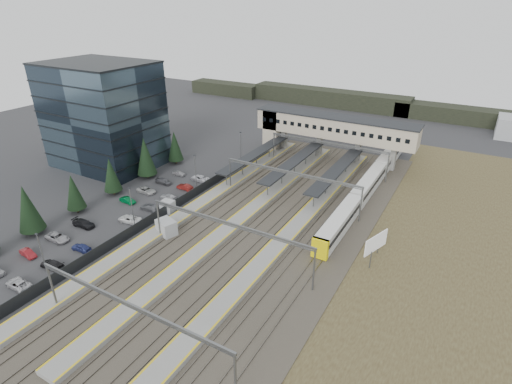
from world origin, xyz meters
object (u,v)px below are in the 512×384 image
Objects in this scene: footbridge at (323,127)px; billboard at (376,244)px; relay_cabin_near at (167,228)px; relay_cabin_far at (168,206)px; train at (368,185)px; office_building at (104,115)px.

billboard is at bearing -58.28° from footbridge.
relay_cabin_near is 0.10× the size of footbridge.
relay_cabin_near is 1.53× the size of relay_cabin_far.
train is (16.30, -15.14, -6.02)m from footbridge.
relay_cabin_far is 0.48× the size of billboard.
footbridge is 23.04m from train.
office_building is 0.44× the size of train.
footbridge is at bearing 137.11° from train.
billboard is at bearing 5.42° from relay_cabin_far.
train is 24.62m from billboard.
relay_cabin_far is 45.26m from footbridge.
relay_cabin_near is at bearing -28.63° from office_building.
train is (31.14, 27.07, 0.80)m from relay_cabin_far.
relay_cabin_near reaches higher than relay_cabin_far.
relay_cabin_near is 50.08m from footbridge.
footbridge reaches higher than relay_cabin_near.
office_building reaches higher than billboard.
train is 10.39× the size of billboard.
footbridge is (43.70, 30.00, -4.26)m from office_building.
footbridge is 0.73× the size of train.
footbridge reaches higher than relay_cabin_far.
footbridge is 45.57m from billboard.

